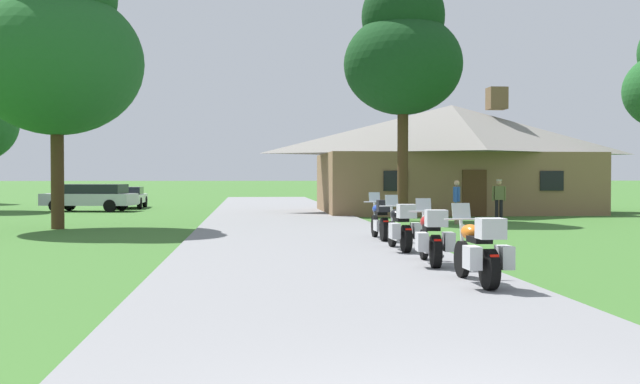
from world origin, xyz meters
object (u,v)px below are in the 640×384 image
at_px(tree_by_lodge_front, 403,51).
at_px(parked_silver_suv_far_left, 90,196).
at_px(motorcycle_black_third_in_row, 401,227).
at_px(bystander_blue_shirt_beside_signpost, 457,200).
at_px(parked_white_sedan_far_left, 127,197).
at_px(motorcycle_red_second_in_row, 432,237).
at_px(bystander_olive_shirt_near_lodge, 499,198).
at_px(tree_left_near, 56,42).
at_px(motorcycle_orange_nearest_to_camera, 480,252).
at_px(motorcycle_blue_farthest_in_row, 380,219).

relative_size(tree_by_lodge_front, parked_silver_suv_far_left, 2.08).
height_order(motorcycle_black_third_in_row, bystander_blue_shirt_beside_signpost, bystander_blue_shirt_beside_signpost).
bearing_deg(parked_white_sedan_far_left, motorcycle_black_third_in_row, -69.25).
relative_size(motorcycle_red_second_in_row, bystander_olive_shirt_near_lodge, 1.24).
bearing_deg(motorcycle_red_second_in_row, parked_white_sedan_far_left, 114.53).
bearing_deg(motorcycle_black_third_in_row, parked_white_sedan_far_left, 110.29).
xyz_separation_m(parked_silver_suv_far_left, parked_white_sedan_far_left, (1.26, 3.71, -0.13)).
bearing_deg(parked_silver_suv_far_left, bystander_blue_shirt_beside_signpost, -115.97).
bearing_deg(tree_left_near, bystander_olive_shirt_near_lodge, 10.19).
relative_size(motorcycle_orange_nearest_to_camera, motorcycle_black_third_in_row, 1.00).
bearing_deg(motorcycle_blue_farthest_in_row, parked_silver_suv_far_left, 121.24).
height_order(bystander_blue_shirt_beside_signpost, parked_silver_suv_far_left, bystander_blue_shirt_beside_signpost).
xyz_separation_m(motorcycle_red_second_in_row, motorcycle_blue_farthest_in_row, (0.02, 5.95, 0.01)).
bearing_deg(motorcycle_red_second_in_row, parked_silver_suv_far_left, 119.68).
xyz_separation_m(bystander_olive_shirt_near_lodge, bystander_blue_shirt_beside_signpost, (-2.26, -1.79, -0.02)).
relative_size(bystander_olive_shirt_near_lodge, tree_by_lodge_front, 0.17).
bearing_deg(motorcycle_blue_farthest_in_row, bystander_blue_shirt_beside_signpost, 58.77).
distance_m(motorcycle_blue_farthest_in_row, tree_left_near, 13.16).
xyz_separation_m(bystander_olive_shirt_near_lodge, parked_white_sedan_far_left, (-16.99, 13.68, -0.31)).
height_order(motorcycle_red_second_in_row, motorcycle_black_third_in_row, same).
bearing_deg(parked_silver_suv_far_left, motorcycle_red_second_in_row, -144.24).
xyz_separation_m(tree_by_lodge_front, parked_silver_suv_far_left, (-14.40, 9.46, -6.13)).
xyz_separation_m(motorcycle_blue_farthest_in_row, parked_white_sedan_far_left, (-10.55, 22.59, 0.02)).
bearing_deg(bystander_olive_shirt_near_lodge, motorcycle_blue_farthest_in_row, -118.50).
distance_m(motorcycle_blue_farthest_in_row, bystander_blue_shirt_beside_signpost, 8.26).
bearing_deg(motorcycle_black_third_in_row, motorcycle_orange_nearest_to_camera, -90.70).
bearing_deg(motorcycle_blue_farthest_in_row, tree_left_near, 149.14).
distance_m(motorcycle_blue_farthest_in_row, tree_by_lodge_front, 11.62).
relative_size(parked_silver_suv_far_left, parked_white_sedan_far_left, 1.14).
bearing_deg(bystander_olive_shirt_near_lodge, motorcycle_orange_nearest_to_camera, -102.45).
height_order(tree_by_lodge_front, parked_silver_suv_far_left, tree_by_lodge_front).
distance_m(bystander_olive_shirt_near_lodge, parked_white_sedan_far_left, 21.81).
height_order(motorcycle_orange_nearest_to_camera, tree_left_near, tree_left_near).
height_order(motorcycle_blue_farthest_in_row, bystander_blue_shirt_beside_signpost, bystander_blue_shirt_beside_signpost).
height_order(motorcycle_red_second_in_row, bystander_blue_shirt_beside_signpost, bystander_blue_shirt_beside_signpost).
bearing_deg(motorcycle_black_third_in_row, tree_left_near, 136.53).
xyz_separation_m(motorcycle_black_third_in_row, bystander_blue_shirt_beside_signpost, (4.23, 10.20, 0.32)).
relative_size(motorcycle_black_third_in_row, motorcycle_blue_farthest_in_row, 1.00).
xyz_separation_m(motorcycle_red_second_in_row, bystander_olive_shirt_near_lodge, (6.47, 14.87, 0.34)).
distance_m(motorcycle_black_third_in_row, bystander_blue_shirt_beside_signpost, 11.05).
bearing_deg(motorcycle_orange_nearest_to_camera, motorcycle_red_second_in_row, 91.27).
relative_size(motorcycle_black_third_in_row, parked_silver_suv_far_left, 0.43).
xyz_separation_m(bystander_blue_shirt_beside_signpost, tree_by_lodge_front, (-1.60, 2.31, 5.98)).
height_order(bystander_blue_shirt_beside_signpost, tree_by_lodge_front, tree_by_lodge_front).
bearing_deg(bystander_blue_shirt_beside_signpost, motorcycle_blue_farthest_in_row, -6.65).
bearing_deg(parked_white_sedan_far_left, motorcycle_blue_farthest_in_row, -66.46).
bearing_deg(bystander_olive_shirt_near_lodge, bystander_blue_shirt_beside_signpost, -134.19).
height_order(bystander_olive_shirt_near_lodge, parked_silver_suv_far_left, bystander_olive_shirt_near_lodge).
relative_size(motorcycle_orange_nearest_to_camera, bystander_blue_shirt_beside_signpost, 1.25).
height_order(motorcycle_orange_nearest_to_camera, tree_by_lodge_front, tree_by_lodge_front).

